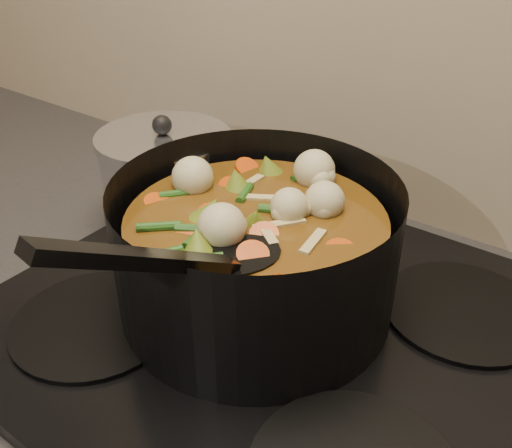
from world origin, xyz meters
The scene contains 3 objects.
stovetop centered at (0.00, 1.93, 0.92)m, with size 0.62×0.54×0.03m.
stockpot centered at (-0.04, 1.93, 1.00)m, with size 0.39×0.46×0.23m.
saucepan centered at (-0.26, 2.02, 0.99)m, with size 0.18×0.18×0.15m.
Camera 1 is at (0.26, 1.52, 1.35)m, focal length 40.00 mm.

